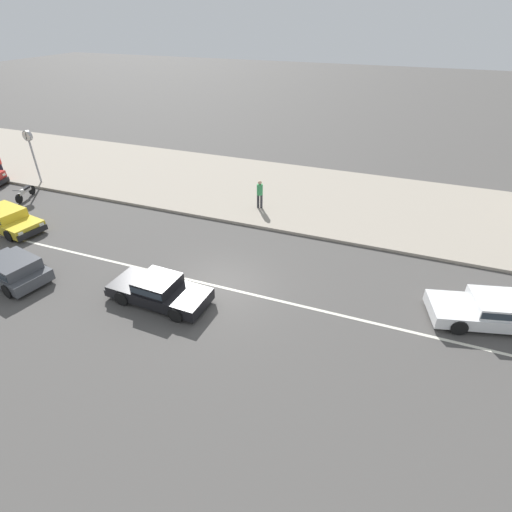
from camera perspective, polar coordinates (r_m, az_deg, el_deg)
name	(u,v)px	position (r m, az deg, el deg)	size (l,w,h in m)	color
ground_plane	(219,287)	(16.97, -5.34, -4.37)	(160.00, 160.00, 0.00)	#4C4947
lane_centre_stripe	(219,287)	(16.97, -5.35, -4.36)	(50.40, 0.14, 0.01)	silver
kerb_strip	(291,193)	(25.52, 4.98, 8.93)	(68.00, 10.00, 0.15)	#9E9384
hatchback_yellow_0	(8,219)	(24.77, -31.94, 4.55)	(3.96, 2.24, 1.10)	yellow
sedan_black_3	(159,290)	(16.30, -13.72, -4.68)	(4.20, 1.93, 1.06)	black
sedan_white_4	(493,310)	(17.25, 30.79, -6.63)	(4.82, 2.81, 1.06)	white
hatchback_dark_grey_5	(12,268)	(19.89, -31.47, -1.53)	(3.80, 2.36, 1.10)	#47494F
motorcycle_0	(25,192)	(28.45, -30.14, 7.89)	(0.75, 1.88, 0.80)	black
street_clock	(30,144)	(29.81, -29.58, 13.75)	(0.66, 0.22, 3.39)	#9E9EA3
pedestrian_mid_kerb	(260,192)	(22.91, 0.54, 9.10)	(0.34, 0.34, 1.65)	#333338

